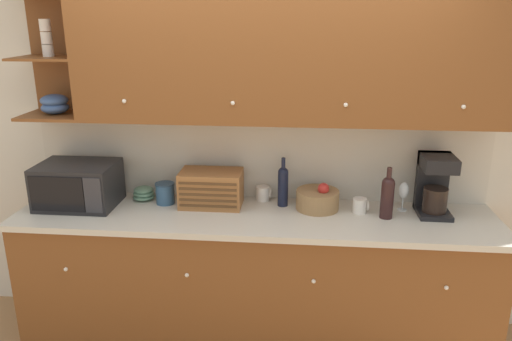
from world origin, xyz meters
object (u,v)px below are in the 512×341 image
Objects in this scene: wine_bottle at (283,184)px; bread_box at (211,188)px; mug_blue_second at (360,206)px; second_wine_bottle at (387,195)px; storage_canister at (165,193)px; mug at (263,193)px; coffee_maker at (435,183)px; wine_glass at (404,192)px; microwave at (78,185)px; fruit_basket at (318,199)px; bowl_stack_on_counter at (144,193)px.

bread_box is at bearing -175.46° from wine_bottle.
mug_blue_second is 0.20m from second_wine_bottle.
mug is (0.67, 0.12, -0.02)m from storage_canister.
coffee_maker is at bearing 19.07° from second_wine_bottle.
bread_box is at bearing -178.78° from wine_glass.
fruit_basket is (1.62, 0.08, -0.08)m from microwave.
coffee_maker is at bearing -0.10° from storage_canister.
bread_box reaches higher than mug.
microwave reaches higher than storage_canister.
mug is 0.19m from wine_bottle.
bread_box reaches higher than mug_blue_second.
storage_canister is 1.48m from second_wine_bottle.
coffee_maker reaches higher than microwave.
mug_blue_second is at bearing -166.83° from wine_glass.
microwave reaches higher than mug_blue_second.
wine_glass is (1.28, 0.03, 0.01)m from bread_box.
storage_canister is (0.57, 0.09, -0.07)m from microwave.
wine_glass is at bearing 171.21° from coffee_maker.
wine_bottle is 1.01× the size of second_wine_bottle.
mug is at bearing 173.51° from coffee_maker.
microwave is at bearing -170.32° from mug.
wine_bottle reaches higher than bread_box.
second_wine_bottle is at bearing -160.93° from coffee_maker.
wine_bottle is (0.48, 0.04, 0.03)m from bread_box.
storage_canister is 0.35× the size of bread_box.
coffee_maker is (0.31, 0.11, 0.05)m from second_wine_bottle.
bowl_stack_on_counter is 1.66m from second_wine_bottle.
wine_glass reaches higher than mug_blue_second.
second_wine_bottle is at bearing -12.47° from wine_bottle.
second_wine_bottle is at bearing -23.95° from mug_blue_second.
bread_box is at bearing 174.57° from second_wine_bottle.
mug_blue_second is at bearing 1.39° from microwave.
fruit_basket is at bearing 172.00° from mug_blue_second.
storage_canister is at bearing 8.61° from microwave.
coffee_maker is at bearing -2.32° from wine_bottle.
fruit_basket is at bearing -177.15° from wine_glass.
wine_bottle is 1.74× the size of wine_glass.
second_wine_bottle reaches higher than fruit_basket.
bowl_stack_on_counter is at bearing 178.24° from coffee_maker.
bowl_stack_on_counter is 0.98m from wine_bottle.
wine_bottle reaches higher than mug.
wine_glass is (1.77, -0.03, 0.09)m from bowl_stack_on_counter.
wine_bottle is 0.25m from fruit_basket.
wine_bottle is at bearing 177.68° from coffee_maker.
wine_glass is (2.18, 0.11, -0.01)m from microwave.
mug reaches higher than bowl_stack_on_counter.
wine_glass is at bearing 46.98° from second_wine_bottle.
bowl_stack_on_counter is 1.47× the size of mug_blue_second.
second_wine_bottle reaches higher than bowl_stack_on_counter.
fruit_basket is 0.28m from mug_blue_second.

